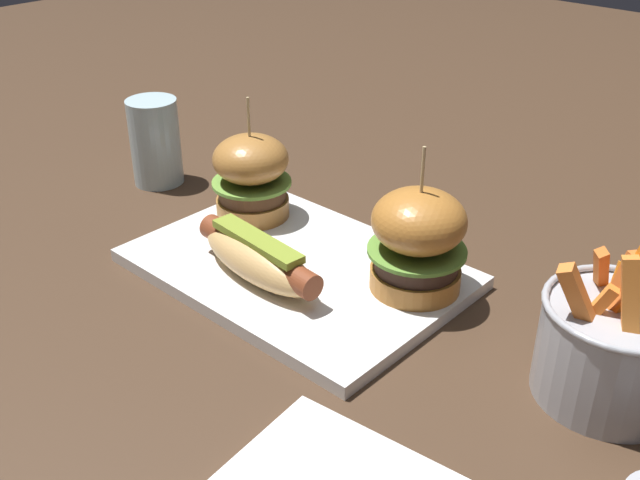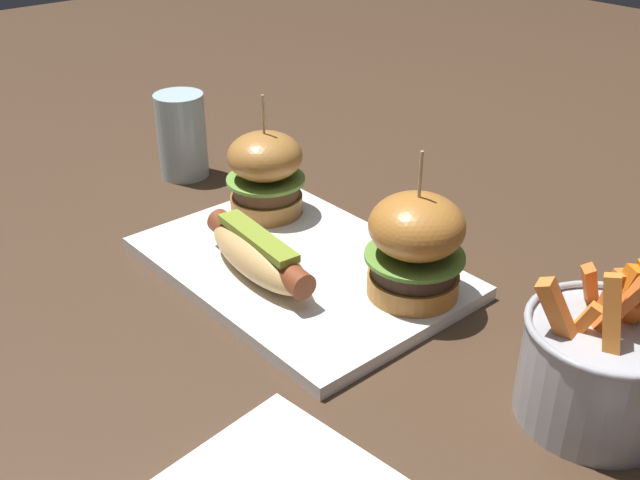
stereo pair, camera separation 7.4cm
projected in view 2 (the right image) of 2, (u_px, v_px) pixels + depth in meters
name	position (u px, v px, depth m)	size (l,w,h in m)	color
ground_plane	(299.00, 273.00, 0.79)	(3.00, 3.00, 0.00)	#422D1E
platter_main	(299.00, 267.00, 0.79)	(0.34, 0.23, 0.01)	white
hot_dog	(258.00, 254.00, 0.75)	(0.17, 0.07, 0.05)	tan
slider_left	(266.00, 173.00, 0.86)	(0.09, 0.09, 0.14)	#AD7235
slider_right	(415.00, 245.00, 0.70)	(0.10, 0.10, 0.15)	#B5722F
fries_bucket	(600.00, 366.00, 0.58)	(0.13, 0.13, 0.14)	#A8AAB2
water_glass	(182.00, 135.00, 0.99)	(0.06, 0.06, 0.11)	silver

